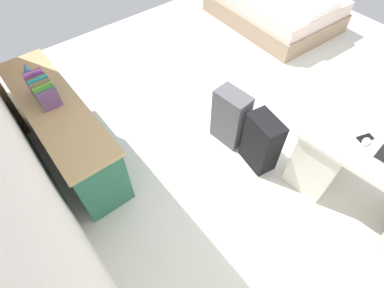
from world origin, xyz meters
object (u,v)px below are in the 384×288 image
Objects in this scene: suitcase_black at (261,142)px; suitcase_spare_grey at (230,118)px; credenza at (65,130)px; computer_mouse at (366,142)px; bed at (275,6)px; figurine_small at (26,68)px; cell_phone_by_mouse at (365,138)px; desk at (377,183)px.

suitcase_spare_grey is (0.43, 0.02, 0.01)m from suitcase_black.
suitcase_black is (-1.32, -1.47, -0.06)m from credenza.
suitcase_black is 6.22× the size of computer_mouse.
bed is at bearing -82.30° from credenza.
credenza is 0.71m from figurine_small.
cell_phone_by_mouse is 3.19m from figurine_small.
cell_phone_by_mouse is 1.24× the size of figurine_small.
bed is (2.79, -1.86, -0.13)m from desk.
figurine_small is (0.07, 3.73, 0.54)m from bed.
suitcase_spare_grey is (-0.89, -1.45, -0.04)m from credenza.
credenza is 13.24× the size of cell_phone_by_mouse.
suitcase_black is 2.45m from figurine_small.
computer_mouse is 0.91× the size of figurine_small.
suitcase_spare_grey is 6.46× the size of computer_mouse.
computer_mouse is at bearing 143.16° from bed.
suitcase_spare_grey is 5.87× the size of figurine_small.
bed is 3.15× the size of suitcase_black.
desk reaches higher than suitcase_spare_grey.
suitcase_black is at bearing 22.79° from desk.
figurine_small is at bearing 88.87° from bed.
suitcase_black is 0.96× the size of suitcase_spare_grey.
credenza is 2.76m from cell_phone_by_mouse.
desk is at bearing -159.75° from cell_phone_by_mouse.
suitcase_spare_grey is at bearing -121.51° from credenza.
suitcase_spare_grey is at bearing 11.74° from suitcase_black.
credenza is 2.79× the size of suitcase_spare_grey.
credenza is at bearing -179.85° from figurine_small.
desk is 0.45m from cell_phone_by_mouse.
figurine_small is (1.47, 1.45, 0.46)m from suitcase_spare_grey.
credenza is 2.76m from computer_mouse.
figurine_small reaches higher than cell_phone_by_mouse.
desk is 3.45m from figurine_small.
suitcase_black is at bearing -142.29° from figurine_small.
bed is 3.77m from figurine_small.
figurine_small is at bearing 47.09° from suitcase_black.
suitcase_spare_grey is (-1.39, 2.28, 0.08)m from bed.
computer_mouse is at bearing -143.70° from suitcase_black.
bed is (0.50, -3.73, -0.12)m from credenza.
suitcase_black is at bearing -131.98° from credenza.
cell_phone_by_mouse reaches higher than desk.
cell_phone_by_mouse is at bearing 143.40° from bed.
figurine_small is (0.58, 0.00, 0.42)m from credenza.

